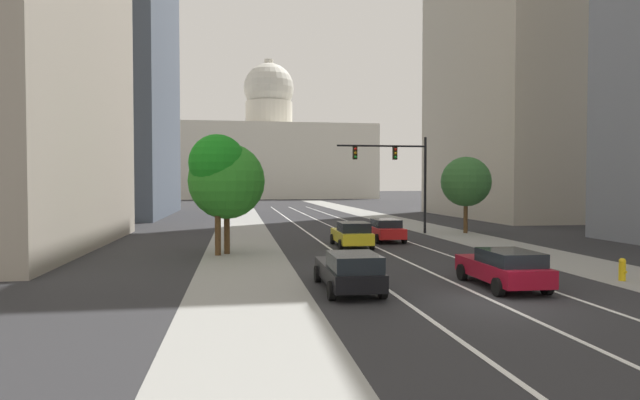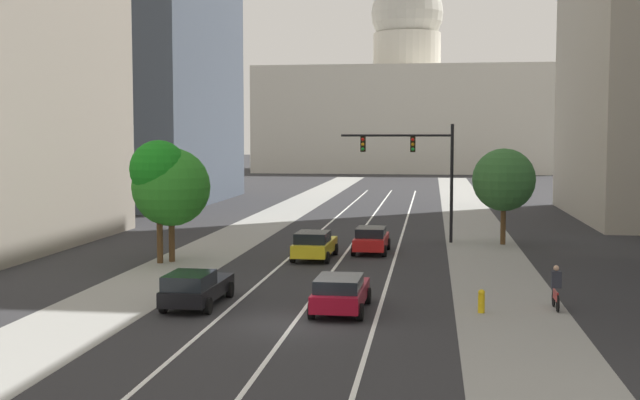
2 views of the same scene
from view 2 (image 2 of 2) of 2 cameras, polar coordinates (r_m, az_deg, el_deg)
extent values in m
plane|color=#2B2B2D|center=(68.63, 3.77, -1.04)|extent=(400.00, 400.00, 0.00)
cube|color=gray|center=(64.75, -3.53, -1.38)|extent=(4.29, 130.00, 0.01)
cube|color=gray|center=(63.56, 10.55, -1.56)|extent=(4.29, 130.00, 0.01)
cube|color=white|center=(54.10, -0.40, -2.54)|extent=(0.16, 90.00, 0.01)
cube|color=white|center=(53.77, 2.63, -2.59)|extent=(0.16, 90.00, 0.01)
cube|color=white|center=(53.59, 5.69, -2.63)|extent=(0.16, 90.00, 0.01)
cube|color=beige|center=(151.47, 6.04, 5.54)|extent=(52.91, 25.70, 18.60)
cylinder|color=beige|center=(152.20, 6.08, 10.28)|extent=(12.25, 12.25, 6.52)
sphere|color=beige|center=(153.03, 6.11, 12.83)|extent=(13.05, 13.05, 13.05)
cube|color=black|center=(32.85, -8.50, -6.20)|extent=(1.78, 4.80, 0.58)
cube|color=black|center=(31.68, -9.12, -5.57)|extent=(1.62, 2.23, 0.56)
cylinder|color=black|center=(34.68, -9.09, -6.12)|extent=(0.23, 0.64, 0.64)
cylinder|color=black|center=(34.20, -6.31, -6.24)|extent=(0.23, 0.64, 0.64)
cylinder|color=black|center=(31.65, -10.87, -7.18)|extent=(0.23, 0.64, 0.64)
cylinder|color=black|center=(31.13, -7.84, -7.34)|extent=(0.23, 0.64, 0.64)
cube|color=maroon|center=(31.35, 1.48, -6.63)|extent=(1.85, 4.46, 0.62)
cube|color=black|center=(30.63, 1.33, -5.84)|extent=(1.68, 2.36, 0.49)
cylinder|color=black|center=(32.99, 0.26, -6.61)|extent=(0.23, 0.64, 0.64)
cylinder|color=black|center=(32.78, 3.37, -6.70)|extent=(0.23, 0.64, 0.64)
cylinder|color=black|center=(30.08, -0.59, -7.72)|extent=(0.23, 0.64, 0.64)
cylinder|color=black|center=(29.85, 2.82, -7.82)|extent=(0.23, 0.64, 0.64)
cube|color=yellow|center=(44.33, -0.36, -3.29)|extent=(1.94, 4.68, 0.66)
cube|color=black|center=(43.57, -0.52, -2.62)|extent=(1.73, 2.28, 0.57)
cylinder|color=black|center=(46.07, -1.15, -3.41)|extent=(0.24, 0.65, 0.64)
cylinder|color=black|center=(45.78, 1.10, -3.46)|extent=(0.24, 0.65, 0.64)
cylinder|color=black|center=(43.01, -1.91, -3.98)|extent=(0.24, 0.65, 0.64)
cylinder|color=black|center=(42.70, 0.49, -4.04)|extent=(0.24, 0.65, 0.64)
cube|color=red|center=(46.71, 3.61, -2.90)|extent=(1.80, 4.39, 0.65)
cube|color=black|center=(46.35, 3.58, -2.24)|extent=(1.63, 2.27, 0.52)
cylinder|color=black|center=(48.30, 2.74, -3.04)|extent=(0.23, 0.64, 0.64)
cylinder|color=black|center=(48.15, 4.79, -3.07)|extent=(0.23, 0.64, 0.64)
cylinder|color=black|center=(45.38, 2.35, -3.53)|extent=(0.23, 0.64, 0.64)
cylinder|color=black|center=(45.22, 4.53, -3.57)|extent=(0.23, 0.64, 0.64)
cylinder|color=black|center=(51.26, 9.18, 1.14)|extent=(0.20, 0.20, 7.38)
cylinder|color=black|center=(51.21, 5.34, 4.51)|extent=(6.90, 0.14, 0.14)
cube|color=black|center=(51.18, 6.50, 3.89)|extent=(0.32, 0.28, 0.96)
sphere|color=red|center=(51.02, 6.50, 4.22)|extent=(0.20, 0.20, 0.20)
sphere|color=orange|center=(51.03, 6.50, 3.88)|extent=(0.20, 0.20, 0.20)
sphere|color=green|center=(51.03, 6.49, 3.55)|extent=(0.20, 0.20, 0.20)
cube|color=black|center=(51.34, 3.02, 3.91)|extent=(0.32, 0.28, 0.96)
sphere|color=red|center=(51.19, 3.01, 4.25)|extent=(0.20, 0.20, 0.20)
sphere|color=orange|center=(51.19, 3.01, 3.91)|extent=(0.20, 0.20, 0.20)
sphere|color=green|center=(51.20, 3.01, 3.57)|extent=(0.20, 0.20, 0.20)
cylinder|color=yellow|center=(31.65, 11.20, -7.13)|extent=(0.26, 0.26, 0.70)
sphere|color=yellow|center=(31.57, 11.21, -6.36)|extent=(0.26, 0.26, 0.26)
cylinder|color=yellow|center=(31.49, 11.21, -7.12)|extent=(0.10, 0.12, 0.10)
cylinder|color=black|center=(32.46, 16.26, -6.97)|extent=(0.05, 0.66, 0.66)
cylinder|color=black|center=(33.46, 15.99, -6.62)|extent=(0.05, 0.66, 0.66)
cube|color=#A51919|center=(32.92, 16.13, -6.42)|extent=(0.07, 1.00, 0.36)
cube|color=#262833|center=(32.76, 16.17, -5.35)|extent=(0.36, 0.28, 0.64)
sphere|color=tan|center=(32.75, 16.17, -4.59)|extent=(0.22, 0.22, 0.22)
cylinder|color=#51381E|center=(43.48, -11.13, -1.83)|extent=(0.32, 0.32, 3.87)
sphere|color=#1A821B|center=(43.25, -11.19, 2.12)|extent=(3.03, 3.03, 3.03)
cylinder|color=#51381E|center=(51.23, 12.66, -1.58)|extent=(0.32, 0.32, 2.64)
sphere|color=#326630|center=(51.02, 12.72, 1.39)|extent=(3.84, 3.84, 3.84)
cylinder|color=#51381E|center=(43.95, -10.31, -2.63)|extent=(0.32, 0.32, 2.53)
sphere|color=#2C8624|center=(43.69, -10.36, 0.90)|extent=(4.14, 4.14, 4.14)
camera|label=1|loc=(18.26, -38.12, -5.50)|focal=29.55mm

